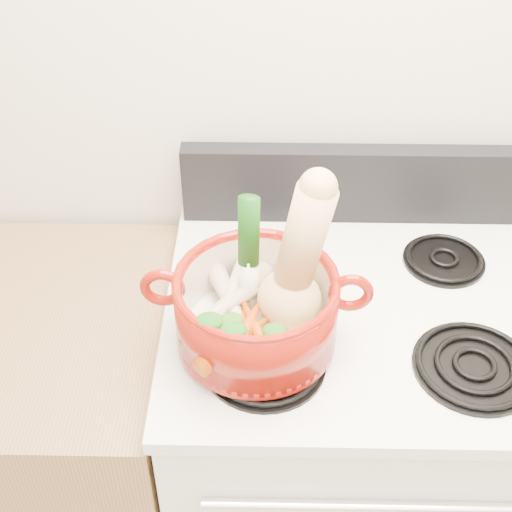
{
  "coord_description": "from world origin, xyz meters",
  "views": [
    {
      "loc": [
        -0.19,
        0.37,
        1.94
      ],
      "look_at": [
        -0.21,
        1.27,
        1.18
      ],
      "focal_mm": 50.0,
      "sensor_mm": 36.0,
      "label": 1
    }
  ],
  "objects_px": {
    "stove_body": "(342,451)",
    "leek": "(249,255)",
    "dutch_oven": "(256,310)",
    "squash": "(291,258)"
  },
  "relations": [
    {
      "from": "stove_body",
      "to": "dutch_oven",
      "type": "height_order",
      "value": "dutch_oven"
    },
    {
      "from": "dutch_oven",
      "to": "leek",
      "type": "bearing_deg",
      "value": 105.58
    },
    {
      "from": "stove_body",
      "to": "leek",
      "type": "height_order",
      "value": "leek"
    },
    {
      "from": "dutch_oven",
      "to": "squash",
      "type": "xyz_separation_m",
      "value": [
        0.06,
        0.02,
        0.11
      ]
    },
    {
      "from": "stove_body",
      "to": "squash",
      "type": "xyz_separation_m",
      "value": [
        -0.15,
        -0.09,
        0.69
      ]
    },
    {
      "from": "dutch_oven",
      "to": "squash",
      "type": "height_order",
      "value": "squash"
    },
    {
      "from": "stove_body",
      "to": "leek",
      "type": "relative_size",
      "value": 3.63
    },
    {
      "from": "stove_body",
      "to": "leek",
      "type": "bearing_deg",
      "value": -166.55
    },
    {
      "from": "squash",
      "to": "leek",
      "type": "height_order",
      "value": "squash"
    },
    {
      "from": "squash",
      "to": "dutch_oven",
      "type": "bearing_deg",
      "value": -146.87
    }
  ]
}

